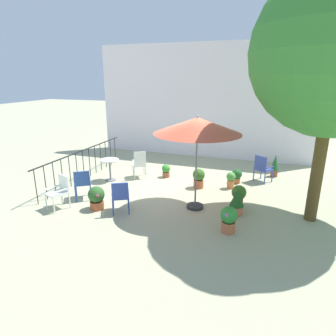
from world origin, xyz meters
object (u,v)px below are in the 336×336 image
patio_chair_3 (140,163)px  patio_umbrella_0 (197,126)px  cafe_table_0 (110,166)px  patio_chair_1 (120,195)px  potted_plant_1 (229,219)px  potted_plant_2 (96,197)px  potted_plant_4 (231,179)px  potted_plant_8 (275,165)px  patio_chair_4 (82,182)px  potted_plant_6 (239,194)px  patio_chair_2 (60,190)px  potted_plant_5 (166,170)px  patio_chair_0 (262,167)px  potted_plant_3 (237,175)px  potted_plant_0 (199,177)px  potted_plant_7 (237,202)px

patio_chair_3 → patio_umbrella_0: bearing=-35.5°
cafe_table_0 → patio_chair_1: bearing=-54.1°
potted_plant_1 → potted_plant_2: (-3.44, 0.07, -0.00)m
potted_plant_4 → potted_plant_8: bearing=52.1°
potted_plant_4 → potted_plant_1: bearing=-83.4°
patio_chair_4 → potted_plant_2: patio_chair_4 is taller
patio_chair_1 → potted_plant_1: (2.74, -0.09, -0.16)m
potted_plant_1 → potted_plant_4: potted_plant_1 is taller
patio_umbrella_0 → potted_plant_8: bearing=59.7°
potted_plant_4 → potted_plant_6: 1.32m
patio_chair_2 → potted_plant_5: 3.74m
patio_chair_0 → patio_chair_3: size_ratio=0.94×
potted_plant_2 → potted_plant_3: size_ratio=1.31×
patio_chair_1 → potted_plant_6: bearing=26.5°
potted_plant_2 → potted_plant_6: 3.77m
patio_umbrella_0 → potted_plant_2: size_ratio=3.94×
potted_plant_3 → potted_plant_5: size_ratio=1.05×
patio_chair_1 → potted_plant_0: 2.80m
potted_plant_3 → potted_plant_1: bearing=-86.6°
potted_plant_1 → potted_plant_6: (0.06, 1.48, 0.01)m
patio_chair_0 → potted_plant_0: 2.20m
cafe_table_0 → patio_chair_2: patio_chair_2 is taller
potted_plant_7 → potted_plant_8: size_ratio=0.84×
potted_plant_0 → patio_chair_4: bearing=-145.6°
patio_chair_0 → patio_chair_2: size_ratio=1.03×
patio_chair_3 → potted_plant_8: patio_chair_3 is taller
patio_chair_2 → potted_plant_5: size_ratio=1.95×
potted_plant_5 → potted_plant_8: (3.55, 1.31, 0.18)m
potted_plant_0 → potted_plant_6: bearing=-36.5°
potted_plant_7 → potted_plant_8: potted_plant_8 is taller
patio_chair_0 → potted_plant_5: bearing=-169.6°
potted_plant_6 → potted_plant_2: bearing=-158.1°
potted_plant_7 → potted_plant_8: 3.54m
patio_umbrella_0 → patio_chair_0: 3.52m
patio_umbrella_0 → potted_plant_1: bearing=-44.5°
patio_chair_4 → potted_plant_4: patio_chair_4 is taller
potted_plant_6 → cafe_table_0: bearing=171.1°
patio_chair_0 → potted_plant_4: patio_chair_0 is taller
potted_plant_3 → potted_plant_5: (-2.38, -0.20, -0.02)m
patio_umbrella_0 → cafe_table_0: (-3.21, 1.16, -1.68)m
potted_plant_1 → potted_plant_3: 3.30m
patio_chair_3 → potted_plant_2: (-0.05, -2.62, -0.22)m
patio_chair_3 → potted_plant_7: bearing=-26.4°
patio_chair_2 → patio_chair_4: (0.24, 0.67, 0.02)m
patio_chair_0 → potted_plant_2: size_ratio=1.45×
patio_chair_0 → potted_plant_2: patio_chair_0 is taller
potted_plant_0 → potted_plant_1: bearing=-62.7°
patio_chair_1 → potted_plant_5: (0.16, 3.00, -0.25)m
potted_plant_3 → potted_plant_7: size_ratio=0.73×
potted_plant_3 → patio_chair_2: bearing=-140.4°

